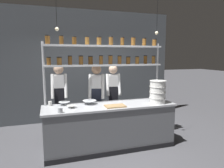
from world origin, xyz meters
The scene contains 15 objects.
ground_plane centered at (0.00, 0.00, 0.00)m, with size 40.00×40.00×0.00m, color #4C4C51.
back_wall centered at (0.00, 2.10, 1.61)m, with size 5.09×0.12×3.23m, color #4C5156.
prep_counter centered at (0.00, 0.00, 0.46)m, with size 2.69×0.76×0.92m.
spice_shelf_unit centered at (0.00, 0.33, 1.87)m, with size 2.57×0.28×2.33m.
chef_left centered at (-0.96, 0.83, 1.00)m, with size 0.38×0.31×1.72m.
chef_center centered at (-0.15, 0.55, 1.00)m, with size 0.42×0.35×1.72m.
chef_right centered at (0.33, 0.83, 0.98)m, with size 0.39×0.32×1.69m.
container_stack centered at (1.00, -0.16, 1.16)m, with size 0.34×0.34×0.48m.
cutting_board centered at (0.05, -0.18, 0.93)m, with size 0.40×0.26×0.02m.
prep_bowl_near_left centered at (-0.90, 0.27, 0.95)m, with size 0.23×0.23×0.06m.
prep_bowl_center_front centered at (-0.78, -0.02, 0.94)m, with size 0.18×0.18×0.05m.
prep_bowl_center_back centered at (-0.39, 0.17, 0.96)m, with size 0.29×0.29×0.08m.
serving_cup_front centered at (-1.01, -0.31, 0.97)m, with size 0.08×0.08×0.10m.
serving_cup_by_board centered at (-1.17, 0.27, 0.97)m, with size 0.07×0.07×0.09m.
pendant_light_row centered at (0.02, 0.00, 2.44)m, with size 2.10×0.07×0.82m.
Camera 1 is at (-1.17, -3.81, 1.91)m, focal length 32.00 mm.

